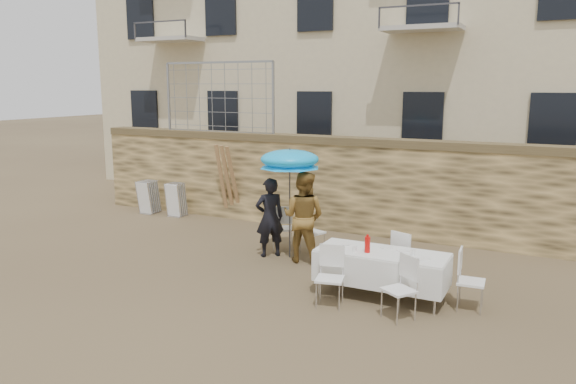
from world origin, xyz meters
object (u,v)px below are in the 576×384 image
at_px(couple_chair_right, 312,231).
at_px(couple_chair_left, 282,227).
at_px(table_chair_back, 406,257).
at_px(umbrella, 290,162).
at_px(woman_dress, 303,217).
at_px(table_chair_front_right, 399,288).
at_px(soda_bottle, 367,245).
at_px(table_chair_front_left, 330,277).
at_px(banquet_table, 382,254).
at_px(chair_stack_right, 180,198).
at_px(chair_stack_left, 153,195).
at_px(table_chair_side, 471,280).
at_px(man_suit, 270,217).

bearing_deg(couple_chair_right, couple_chair_left, 22.43).
bearing_deg(table_chair_back, umbrella, 9.65).
height_order(couple_chair_left, couple_chair_right, same).
distance_m(woman_dress, table_chair_front_right, 3.14).
height_order(soda_bottle, table_chair_front_left, soda_bottle).
bearing_deg(banquet_table, table_chair_front_right, -56.31).
bearing_deg(couple_chair_left, chair_stack_right, -50.79).
relative_size(couple_chair_left, table_chair_front_left, 1.00).
relative_size(umbrella, chair_stack_left, 2.23).
xyz_separation_m(table_chair_front_left, table_chair_side, (2.00, 0.85, 0.00)).
distance_m(couple_chair_left, table_chair_front_left, 3.24).
distance_m(man_suit, banquet_table, 2.94).
height_order(soda_bottle, table_chair_front_right, soda_bottle).
bearing_deg(couple_chair_right, table_chair_front_left, 141.96).
bearing_deg(umbrella, table_chair_front_left, -49.93).
relative_size(table_chair_back, table_chair_side, 1.00).
bearing_deg(chair_stack_left, table_chair_front_left, -30.60).
bearing_deg(chair_stack_left, umbrella, -21.58).
distance_m(umbrella, banquet_table, 2.89).
bearing_deg(chair_stack_right, man_suit, -28.98).
xyz_separation_m(couple_chair_left, chair_stack_right, (-3.88, 1.60, -0.02)).
xyz_separation_m(table_chair_front_right, chair_stack_left, (-7.98, 4.07, -0.02)).
height_order(table_chair_back, chair_stack_right, table_chair_back).
bearing_deg(man_suit, table_chair_front_left, 93.04).
bearing_deg(couple_chair_right, umbrella, 78.74).
bearing_deg(man_suit, woman_dress, 135.48).
bearing_deg(woman_dress, umbrella, -16.57).
bearing_deg(table_chair_back, chair_stack_right, -0.11).
bearing_deg(umbrella, table_chair_back, -10.62).
bearing_deg(couple_chair_right, man_suit, 60.59).
bearing_deg(chair_stack_right, banquet_table, -26.76).
bearing_deg(table_chair_front_left, couple_chair_right, 107.05).
distance_m(couple_chair_left, table_chair_front_right, 4.04).
bearing_deg(couple_chair_left, soda_bottle, 114.81).
bearing_deg(man_suit, chair_stack_right, -73.50).
bearing_deg(soda_bottle, banquet_table, 36.87).
bearing_deg(table_chair_front_left, man_suit, 125.08).
distance_m(table_chair_front_right, table_chair_back, 1.58).
bearing_deg(chair_stack_right, umbrella, -25.58).
bearing_deg(table_chair_back, banquet_table, 96.23).
bearing_deg(table_chair_front_left, table_chair_front_right, -12.48).
height_order(banquet_table, chair_stack_right, chair_stack_right).
bearing_deg(woman_dress, chair_stack_left, -21.86).
distance_m(banquet_table, table_chair_front_right, 0.94).
bearing_deg(umbrella, soda_bottle, -34.06).
relative_size(couple_chair_right, table_chair_front_right, 1.00).
height_order(woman_dress, table_chair_back, woman_dress).
xyz_separation_m(table_chair_front_right, table_chair_side, (0.90, 0.85, 0.00)).
height_order(man_suit, table_chair_front_right, man_suit).
xyz_separation_m(woman_dress, chair_stack_left, (-5.53, 2.15, -0.44)).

